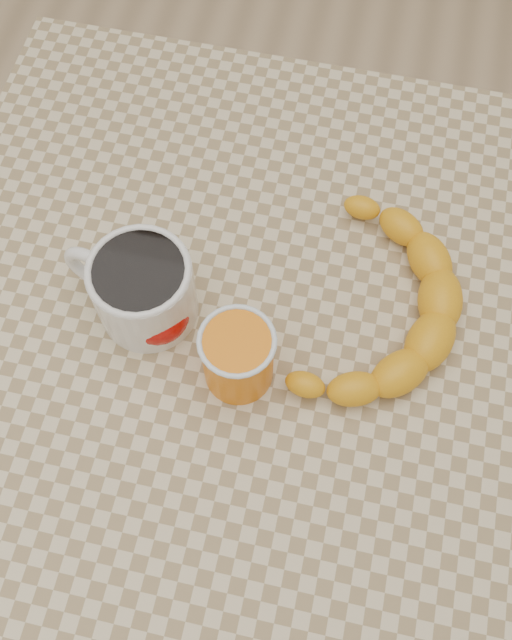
% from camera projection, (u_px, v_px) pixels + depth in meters
% --- Properties ---
extents(ground, '(3.00, 3.00, 0.00)m').
position_uv_depth(ground, '(256.00, 475.00, 1.48)').
color(ground, tan).
rests_on(ground, ground).
extents(table, '(0.80, 0.80, 0.75)m').
position_uv_depth(table, '(256.00, 356.00, 0.87)').
color(table, '#C8B48D').
rests_on(table, ground).
extents(coffee_mug, '(0.16, 0.13, 0.09)m').
position_uv_depth(coffee_mug, '(141.00, 287.00, 0.76)').
color(coffee_mug, silver).
rests_on(coffee_mug, table).
extents(orange_juice_glass, '(0.08, 0.08, 0.09)m').
position_uv_depth(orange_juice_glass, '(238.00, 357.00, 0.73)').
color(orange_juice_glass, orange).
rests_on(orange_juice_glass, table).
extents(apple, '(0.10, 0.10, 0.07)m').
position_uv_depth(apple, '(157.00, 313.00, 0.77)').
color(apple, '#9A0507').
rests_on(apple, table).
extents(banana, '(0.38, 0.42, 0.05)m').
position_uv_depth(banana, '(376.00, 307.00, 0.78)').
color(banana, '#EBA314').
rests_on(banana, table).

